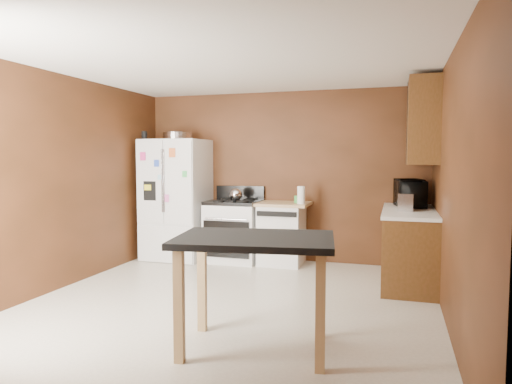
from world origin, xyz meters
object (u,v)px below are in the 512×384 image
at_px(roasting_pan, 178,136).
at_px(paper_towel, 301,195).
at_px(pen_cup, 144,135).
at_px(toaster, 407,202).
at_px(refrigerator, 176,199).
at_px(island, 255,254).
at_px(kettle, 236,195).
at_px(microwave, 410,194).
at_px(gas_range, 234,230).
at_px(green_canister, 297,199).
at_px(dishwasher, 282,233).

xyz_separation_m(roasting_pan, paper_towel, (1.91, -0.08, -0.84)).
bearing_deg(pen_cup, toaster, -5.77).
bearing_deg(paper_towel, refrigerator, 178.71).
bearing_deg(island, kettle, 112.44).
bearing_deg(microwave, gas_range, 76.12).
distance_m(gas_range, island, 3.16).
xyz_separation_m(roasting_pan, green_canister, (1.83, 0.07, -0.91)).
distance_m(gas_range, dishwasher, 0.72).
bearing_deg(dishwasher, gas_range, -178.06).
bearing_deg(island, paper_towel, 94.04).
height_order(toaster, gas_range, toaster).
bearing_deg(kettle, pen_cup, -174.48).
relative_size(roasting_pan, gas_range, 0.40).
height_order(microwave, dishwasher, microwave).
bearing_deg(island, green_canister, 95.47).
distance_m(roasting_pan, green_canister, 2.05).
bearing_deg(kettle, island, -67.56).
relative_size(gas_range, dishwasher, 1.24).
height_order(green_canister, refrigerator, refrigerator).
relative_size(roasting_pan, kettle, 2.38).
bearing_deg(gas_range, island, -67.11).
relative_size(roasting_pan, island, 0.33).
bearing_deg(dishwasher, microwave, -4.91).
height_order(refrigerator, gas_range, refrigerator).
bearing_deg(paper_towel, toaster, -18.66).
relative_size(green_canister, dishwasher, 0.11).
distance_m(roasting_pan, refrigerator, 0.96).
bearing_deg(roasting_pan, pen_cup, -160.61).
xyz_separation_m(toaster, microwave, (0.04, 0.45, 0.06)).
relative_size(toaster, microwave, 0.49).
distance_m(toaster, gas_range, 2.53).
bearing_deg(gas_range, roasting_pan, -178.40).
distance_m(roasting_pan, paper_towel, 2.09).
relative_size(pen_cup, green_canister, 1.25).
distance_m(toaster, microwave, 0.45).
height_order(roasting_pan, refrigerator, roasting_pan).
relative_size(roasting_pan, paper_towel, 1.77).
distance_m(toaster, dishwasher, 1.87).
xyz_separation_m(toaster, gas_range, (-2.41, 0.57, -0.54)).
relative_size(green_canister, island, 0.08).
xyz_separation_m(green_canister, refrigerator, (-1.85, -0.11, -0.04)).
distance_m(paper_towel, microwave, 1.42).
distance_m(microwave, refrigerator, 3.36).
bearing_deg(gas_range, microwave, -2.90).
bearing_deg(refrigerator, paper_towel, -1.29).
relative_size(toaster, dishwasher, 0.32).
relative_size(paper_towel, gas_range, 0.22).
height_order(pen_cup, toaster, pen_cup).
distance_m(kettle, dishwasher, 0.86).
bearing_deg(refrigerator, green_canister, 3.28).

